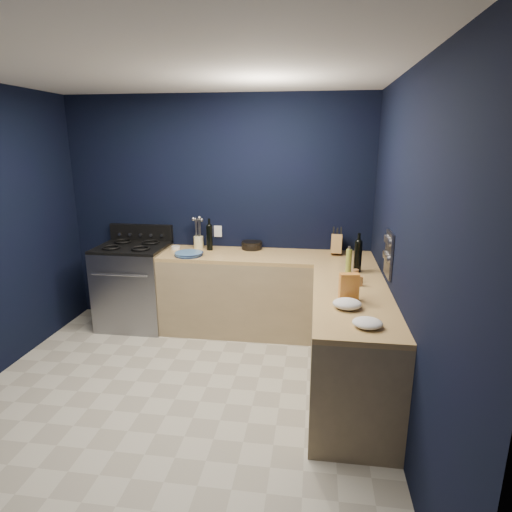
% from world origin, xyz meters
% --- Properties ---
extents(floor, '(3.50, 3.50, 0.02)m').
position_xyz_m(floor, '(0.00, 0.00, -0.01)').
color(floor, '#BAB5A4').
rests_on(floor, ground).
extents(ceiling, '(3.50, 3.50, 0.02)m').
position_xyz_m(ceiling, '(0.00, 0.00, 2.61)').
color(ceiling, silver).
rests_on(ceiling, ground).
extents(wall_back, '(3.50, 0.02, 2.60)m').
position_xyz_m(wall_back, '(0.00, 1.76, 1.30)').
color(wall_back, black).
rests_on(wall_back, ground).
extents(wall_right, '(0.02, 3.50, 2.60)m').
position_xyz_m(wall_right, '(1.76, 0.00, 1.30)').
color(wall_right, black).
rests_on(wall_right, ground).
extents(wall_front, '(3.50, 0.02, 2.60)m').
position_xyz_m(wall_front, '(0.00, -1.76, 1.30)').
color(wall_front, black).
rests_on(wall_front, ground).
extents(cab_back, '(2.30, 0.63, 0.86)m').
position_xyz_m(cab_back, '(0.60, 1.44, 0.43)').
color(cab_back, '#9F8962').
rests_on(cab_back, floor).
extents(top_back, '(2.30, 0.63, 0.04)m').
position_xyz_m(top_back, '(0.60, 1.44, 0.88)').
color(top_back, olive).
rests_on(top_back, cab_back).
extents(cab_right, '(0.63, 1.67, 0.86)m').
position_xyz_m(cab_right, '(1.44, 0.29, 0.43)').
color(cab_right, '#9F8962').
rests_on(cab_right, floor).
extents(top_right, '(0.63, 1.67, 0.04)m').
position_xyz_m(top_right, '(1.44, 0.29, 0.88)').
color(top_right, olive).
rests_on(top_right, cab_right).
extents(gas_range, '(0.76, 0.66, 0.92)m').
position_xyz_m(gas_range, '(-0.93, 1.42, 0.46)').
color(gas_range, gray).
rests_on(gas_range, floor).
extents(oven_door, '(0.59, 0.02, 0.42)m').
position_xyz_m(oven_door, '(-0.93, 1.10, 0.45)').
color(oven_door, black).
rests_on(oven_door, gas_range).
extents(cooktop, '(0.76, 0.66, 0.03)m').
position_xyz_m(cooktop, '(-0.93, 1.42, 0.94)').
color(cooktop, black).
rests_on(cooktop, gas_range).
extents(backguard, '(0.76, 0.06, 0.20)m').
position_xyz_m(backguard, '(-0.93, 1.72, 1.04)').
color(backguard, black).
rests_on(backguard, gas_range).
extents(spice_panel, '(0.02, 0.28, 0.38)m').
position_xyz_m(spice_panel, '(1.74, 0.55, 1.18)').
color(spice_panel, gray).
rests_on(spice_panel, wall_right).
extents(wall_outlet, '(0.09, 0.02, 0.13)m').
position_xyz_m(wall_outlet, '(0.00, 1.74, 1.08)').
color(wall_outlet, white).
rests_on(wall_outlet, wall_back).
extents(plate_stack, '(0.31, 0.31, 0.04)m').
position_xyz_m(plate_stack, '(-0.22, 1.28, 0.92)').
color(plate_stack, teal).
rests_on(plate_stack, top_back).
extents(ramekin, '(0.10, 0.10, 0.04)m').
position_xyz_m(ramekin, '(-0.45, 1.52, 0.92)').
color(ramekin, white).
rests_on(ramekin, top_back).
extents(utensil_crock, '(0.11, 0.11, 0.14)m').
position_xyz_m(utensil_crock, '(-0.20, 1.62, 0.97)').
color(utensil_crock, '#F6F4BF').
rests_on(utensil_crock, top_back).
extents(wine_bottle_back, '(0.09, 0.09, 0.28)m').
position_xyz_m(wine_bottle_back, '(-0.06, 1.56, 1.04)').
color(wine_bottle_back, black).
rests_on(wine_bottle_back, top_back).
extents(lemon_basket, '(0.26, 0.26, 0.09)m').
position_xyz_m(lemon_basket, '(0.41, 1.66, 0.94)').
color(lemon_basket, black).
rests_on(lemon_basket, top_back).
extents(knife_block, '(0.13, 0.25, 0.26)m').
position_xyz_m(knife_block, '(1.36, 1.58, 1.00)').
color(knife_block, olive).
rests_on(knife_block, top_back).
extents(wine_bottle_right, '(0.07, 0.07, 0.29)m').
position_xyz_m(wine_bottle_right, '(1.52, 0.94, 1.05)').
color(wine_bottle_right, black).
rests_on(wine_bottle_right, top_right).
extents(oil_bottle, '(0.07, 0.07, 0.23)m').
position_xyz_m(oil_bottle, '(1.44, 0.88, 1.01)').
color(oil_bottle, olive).
rests_on(oil_bottle, top_right).
extents(spice_jar_near, '(0.06, 0.06, 0.11)m').
position_xyz_m(spice_jar_near, '(1.48, 0.64, 0.95)').
color(spice_jar_near, olive).
rests_on(spice_jar_near, top_right).
extents(spice_jar_far, '(0.05, 0.05, 0.08)m').
position_xyz_m(spice_jar_far, '(1.51, 0.53, 0.94)').
color(spice_jar_far, olive).
rests_on(spice_jar_far, top_right).
extents(crouton_bag, '(0.16, 0.09, 0.22)m').
position_xyz_m(crouton_bag, '(1.39, 0.16, 1.01)').
color(crouton_bag, red).
rests_on(crouton_bag, top_right).
extents(towel_front, '(0.27, 0.25, 0.07)m').
position_xyz_m(towel_front, '(1.37, -0.01, 0.94)').
color(towel_front, white).
rests_on(towel_front, top_right).
extents(towel_end, '(0.25, 0.24, 0.06)m').
position_xyz_m(towel_end, '(1.48, -0.32, 0.93)').
color(towel_end, white).
rests_on(towel_end, top_right).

